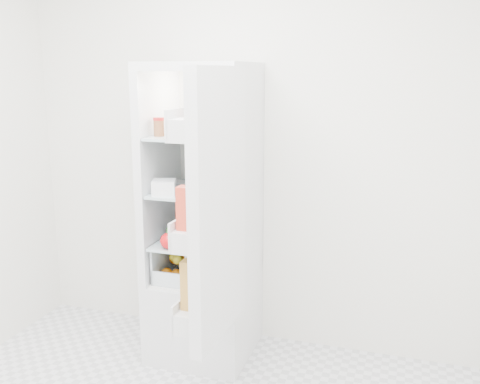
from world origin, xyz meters
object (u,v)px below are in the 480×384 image
(mushroom_bowl, at_px, (185,236))
(fridge_door, at_px, (213,212))
(red_cabbage, at_px, (212,232))
(refrigerator, at_px, (206,249))

(mushroom_bowl, xyz_separation_m, fridge_door, (0.38, -0.52, 0.31))
(red_cabbage, bearing_deg, refrigerator, 122.81)
(refrigerator, relative_size, red_cabbage, 10.43)
(fridge_door, bearing_deg, refrigerator, 26.19)
(fridge_door, bearing_deg, red_cabbage, 23.33)
(mushroom_bowl, relative_size, fridge_door, 0.11)
(red_cabbage, height_order, fridge_door, fridge_door)
(refrigerator, distance_m, fridge_door, 0.82)
(red_cabbage, height_order, mushroom_bowl, red_cabbage)
(red_cabbage, distance_m, mushroom_bowl, 0.20)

